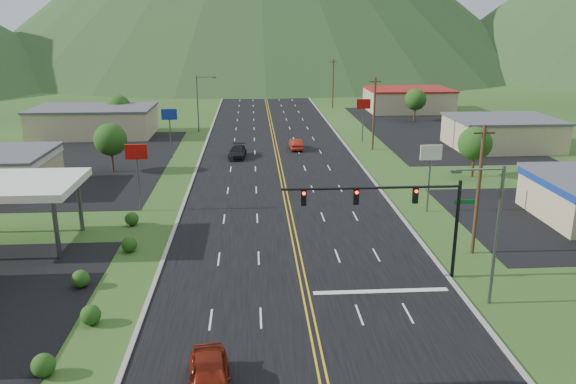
{
  "coord_description": "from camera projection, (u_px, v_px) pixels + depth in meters",
  "views": [
    {
      "loc": [
        -3.31,
        -21.15,
        17.08
      ],
      "look_at": [
        -0.63,
        20.33,
        4.5
      ],
      "focal_mm": 35.0,
      "sensor_mm": 36.0,
      "label": 1
    }
  ],
  "objects": [
    {
      "name": "pole_sign_west_a",
      "position": [
        137.0,
        159.0,
        51.68
      ],
      "size": [
        2.0,
        0.18,
        6.4
      ],
      "color": "#59595E",
      "rests_on": "ground"
    },
    {
      "name": "utility_pole_d",
      "position": [
        312.0,
        68.0,
        153.65
      ],
      "size": [
        1.6,
        0.28,
        10.0
      ],
      "color": "#382314",
      "rests_on": "ground"
    },
    {
      "name": "building_east_far",
      "position": [
        408.0,
        100.0,
        112.39
      ],
      "size": [
        16.4,
        12.4,
        4.5
      ],
      "color": "#C3B587",
      "rests_on": "ground"
    },
    {
      "name": "building_east_mid",
      "position": [
        502.0,
        133.0,
        79.24
      ],
      "size": [
        14.4,
        11.4,
        4.3
      ],
      "color": "#C3B587",
      "rests_on": "ground"
    },
    {
      "name": "utility_pole_c",
      "position": [
        333.0,
        83.0,
        115.44
      ],
      "size": [
        1.6,
        0.28,
        10.0
      ],
      "color": "#382314",
      "rests_on": "ground"
    },
    {
      "name": "tree_west_a",
      "position": [
        110.0,
        140.0,
        65.97
      ],
      "size": [
        3.84,
        3.84,
        5.82
      ],
      "color": "#382314",
      "rests_on": "ground"
    },
    {
      "name": "pole_sign_east_a",
      "position": [
        431.0,
        159.0,
        51.44
      ],
      "size": [
        2.0,
        0.18,
        6.4
      ],
      "color": "#59595E",
      "rests_on": "ground"
    },
    {
      "name": "tree_west_b",
      "position": [
        119.0,
        107.0,
        91.46
      ],
      "size": [
        3.84,
        3.84,
        5.82
      ],
      "color": "#382314",
      "rests_on": "ground"
    },
    {
      "name": "tree_east_a",
      "position": [
        475.0,
        144.0,
        63.79
      ],
      "size": [
        3.84,
        3.84,
        5.82
      ],
      "color": "#382314",
      "rests_on": "ground"
    },
    {
      "name": "streetlight_east",
      "position": [
        492.0,
        227.0,
        34.09
      ],
      "size": [
        3.28,
        0.25,
        9.0
      ],
      "color": "#59595E",
      "rests_on": "ground"
    },
    {
      "name": "tree_east_b",
      "position": [
        416.0,
        99.0,
        100.33
      ],
      "size": [
        3.84,
        3.84,
        5.82
      ],
      "color": "#382314",
      "rests_on": "ground"
    },
    {
      "name": "car_red_far",
      "position": [
        296.0,
        144.0,
        78.51
      ],
      "size": [
        1.68,
        4.51,
        1.47
      ],
      "primitive_type": "imported",
      "rotation": [
        0.0,
        0.0,
        3.17
      ],
      "color": "#9C1F11",
      "rests_on": "ground"
    },
    {
      "name": "traffic_signal",
      "position": [
        400.0,
        205.0,
        37.58
      ],
      "size": [
        13.1,
        0.43,
        7.0
      ],
      "color": "black",
      "rests_on": "ground"
    },
    {
      "name": "gas_canopy",
      "position": [
        13.0,
        186.0,
        43.6
      ],
      "size": [
        10.0,
        8.0,
        5.3
      ],
      "color": "white",
      "rests_on": "ground"
    },
    {
      "name": "car_red_near",
      "position": [
        210.0,
        378.0,
        26.7
      ],
      "size": [
        2.51,
        5.16,
        1.7
      ],
      "primitive_type": "imported",
      "rotation": [
        0.0,
        0.0,
        0.1
      ],
      "color": "maroon",
      "rests_on": "ground"
    },
    {
      "name": "building_west_far",
      "position": [
        94.0,
        121.0,
        87.92
      ],
      "size": [
        18.4,
        11.4,
        4.5
      ],
      "color": "#C3B587",
      "rests_on": "ground"
    },
    {
      "name": "utility_pole_a",
      "position": [
        478.0,
        189.0,
        41.89
      ],
      "size": [
        1.6,
        0.28,
        10.0
      ],
      "color": "#382314",
      "rests_on": "ground"
    },
    {
      "name": "utility_pole_b",
      "position": [
        374.0,
        113.0,
        77.23
      ],
      "size": [
        1.6,
        0.28,
        10.0
      ],
      "color": "#382314",
      "rests_on": "ground"
    },
    {
      "name": "car_dark_mid",
      "position": [
        237.0,
        152.0,
        73.74
      ],
      "size": [
        2.48,
        5.3,
        1.5
      ],
      "primitive_type": "imported",
      "rotation": [
        0.0,
        0.0,
        -0.08
      ],
      "color": "black",
      "rests_on": "ground"
    },
    {
      "name": "streetlight_west",
      "position": [
        199.0,
        100.0,
        89.99
      ],
      "size": [
        3.28,
        0.25,
        9.0
      ],
      "color": "#59595E",
      "rests_on": "ground"
    },
    {
      "name": "pole_sign_west_b",
      "position": [
        169.0,
        119.0,
        72.69
      ],
      "size": [
        2.0,
        0.18,
        6.4
      ],
      "color": "#59595E",
      "rests_on": "ground"
    },
    {
      "name": "pole_sign_east_b",
      "position": [
        363.0,
        108.0,
        82.0
      ],
      "size": [
        2.0,
        0.18,
        6.4
      ],
      "color": "#59595E",
      "rests_on": "ground"
    }
  ]
}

